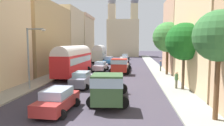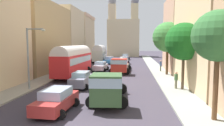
% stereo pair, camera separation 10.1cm
% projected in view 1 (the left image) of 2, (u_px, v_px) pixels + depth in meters
% --- Properties ---
extents(ground_plane, '(154.00, 154.00, 0.00)m').
position_uv_depth(ground_plane, '(114.00, 69.00, 35.58)').
color(ground_plane, '#39333E').
extents(sidewalk_left, '(2.50, 70.00, 0.14)m').
position_uv_depth(sidewalk_left, '(73.00, 68.00, 36.30)').
color(sidewalk_left, gray).
rests_on(sidewalk_left, ground).
extents(sidewalk_right, '(2.50, 70.00, 0.14)m').
position_uv_depth(sidewalk_right, '(156.00, 69.00, 34.85)').
color(sidewalk_right, gray).
rests_on(sidewalk_right, ground).
extents(building_left_2, '(4.71, 14.11, 10.49)m').
position_uv_depth(building_left_2, '(43.00, 38.00, 31.95)').
color(building_left_2, tan).
rests_on(building_left_2, ground).
extents(building_left_3, '(4.63, 10.62, 11.68)m').
position_uv_depth(building_left_3, '(68.00, 36.00, 44.36)').
color(building_left_3, '#CEB790').
rests_on(building_left_3, ground).
extents(building_left_4, '(5.47, 12.26, 11.91)m').
position_uv_depth(building_left_4, '(81.00, 37.00, 56.44)').
color(building_left_4, '#D0B790').
rests_on(building_left_4, ground).
extents(building_right_1, '(4.05, 12.74, 13.93)m').
position_uv_depth(building_right_1, '(208.00, 17.00, 20.02)').
color(building_right_1, '#DBBB8D').
rests_on(building_right_1, ground).
extents(building_right_2, '(4.05, 9.54, 11.31)m').
position_uv_depth(building_right_2, '(181.00, 35.00, 31.52)').
color(building_right_2, tan).
rests_on(building_right_2, ground).
extents(distant_church, '(10.20, 6.37, 18.93)m').
position_uv_depth(distant_church, '(123.00, 36.00, 66.97)').
color(distant_church, beige).
rests_on(distant_church, ground).
extents(parked_bus_0, '(3.45, 9.85, 4.10)m').
position_uv_depth(parked_bus_0, '(74.00, 59.00, 27.06)').
color(parked_bus_0, red).
rests_on(parked_bus_0, ground).
extents(parked_bus_1, '(3.42, 8.40, 3.96)m').
position_uv_depth(parked_bus_1, '(99.00, 53.00, 46.69)').
color(parked_bus_1, silver).
rests_on(parked_bus_1, ground).
extents(cargo_truck_0, '(3.15, 7.04, 2.40)m').
position_uv_depth(cargo_truck_0, '(109.00, 87.00, 15.02)').
color(cargo_truck_0, '#365830').
rests_on(cargo_truck_0, ground).
extents(cargo_truck_1, '(3.16, 7.32, 2.25)m').
position_uv_depth(cargo_truck_1, '(120.00, 65.00, 30.21)').
color(cargo_truck_1, '#AD2B1F').
rests_on(cargo_truck_1, ground).
extents(car_0, '(2.33, 4.39, 1.58)m').
position_uv_depth(car_0, '(123.00, 63.00, 36.64)').
color(car_0, '#B72931').
rests_on(car_0, ground).
extents(car_1, '(2.31, 4.01, 1.58)m').
position_uv_depth(car_1, '(124.00, 60.00, 42.87)').
color(car_1, silver).
rests_on(car_1, ground).
extents(car_2, '(2.29, 3.86, 1.55)m').
position_uv_depth(car_2, '(125.00, 57.00, 53.46)').
color(car_2, silver).
rests_on(car_2, ground).
extents(car_3, '(2.43, 4.15, 1.54)m').
position_uv_depth(car_3, '(57.00, 100.00, 13.27)').
color(car_3, '#A82E2B').
rests_on(car_3, ground).
extents(car_4, '(2.21, 4.08, 1.58)m').
position_uv_depth(car_4, '(82.00, 79.00, 20.63)').
color(car_4, gray).
rests_on(car_4, ground).
extents(car_5, '(2.43, 4.17, 1.46)m').
position_uv_depth(car_5, '(101.00, 66.00, 32.74)').
color(car_5, silver).
rests_on(car_5, ground).
extents(car_6, '(2.48, 4.51, 1.52)m').
position_uv_depth(car_6, '(109.00, 60.00, 43.65)').
color(car_6, '#3E84C4').
rests_on(car_6, ground).
extents(pedestrian_0, '(0.49, 0.49, 1.75)m').
position_uv_depth(pedestrian_0, '(176.00, 79.00, 19.48)').
color(pedestrian_0, '#726E57').
rests_on(pedestrian_0, ground).
extents(pedestrian_1, '(0.44, 0.44, 1.83)m').
position_uv_depth(pedestrian_1, '(161.00, 65.00, 31.22)').
color(pedestrian_1, '#49503C').
rests_on(pedestrian_1, ground).
extents(streetlamp_near, '(1.85, 0.28, 5.84)m').
position_uv_depth(streetlamp_near, '(31.00, 53.00, 19.02)').
color(streetlamp_near, gray).
rests_on(streetlamp_near, ground).
extents(roadside_tree_0, '(2.85, 2.85, 6.29)m').
position_uv_depth(roadside_tree_0, '(219.00, 37.00, 11.19)').
color(roadside_tree_0, brown).
rests_on(roadside_tree_0, ground).
extents(roadside_tree_1, '(3.47, 3.47, 6.33)m').
position_uv_depth(roadside_tree_1, '(184.00, 42.00, 18.77)').
color(roadside_tree_1, brown).
rests_on(roadside_tree_1, ground).
extents(roadside_tree_2, '(4.07, 4.07, 7.28)m').
position_uv_depth(roadside_tree_2, '(168.00, 37.00, 27.71)').
color(roadside_tree_2, brown).
rests_on(roadside_tree_2, ground).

